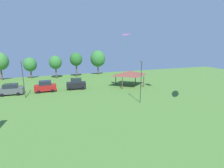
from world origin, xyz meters
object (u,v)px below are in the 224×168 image
at_px(parked_car_third_from_left, 76,84).
at_px(treeline_tree_3, 55,62).
at_px(treeline_tree_1, 0,61).
at_px(light_post_1, 141,80).
at_px(treeline_tree_5, 98,59).
at_px(light_post_0, 23,78).
at_px(parked_car_leftmost, 11,89).
at_px(treeline_tree_4, 76,59).
at_px(kite_flying_2, 123,39).
at_px(park_pavilion, 130,73).
at_px(treeline_tree_2, 30,64).
at_px(parked_car_second_from_left, 45,86).

distance_m(parked_car_third_from_left, treeline_tree_3, 14.77).
distance_m(treeline_tree_1, treeline_tree_3, 14.47).
height_order(parked_car_third_from_left, light_post_1, light_post_1).
bearing_deg(treeline_tree_5, light_post_0, -134.66).
bearing_deg(parked_car_leftmost, light_post_1, -26.95).
distance_m(treeline_tree_1, treeline_tree_4, 20.24).
bearing_deg(treeline_tree_5, kite_flying_2, -92.10).
relative_size(parked_car_leftmost, park_pavilion, 0.66).
distance_m(kite_flying_2, parked_car_third_from_left, 14.14).
height_order(kite_flying_2, light_post_0, kite_flying_2).
distance_m(light_post_1, treeline_tree_3, 29.60).
bearing_deg(treeline_tree_2, park_pavilion, -37.81).
height_order(kite_flying_2, light_post_1, kite_flying_2).
relative_size(parked_car_leftmost, treeline_tree_4, 0.63).
distance_m(parked_car_third_from_left, treeline_tree_1, 24.67).
distance_m(parked_car_leftmost, treeline_tree_2, 17.24).
bearing_deg(light_post_1, parked_car_third_from_left, 125.01).
relative_size(parked_car_leftmost, light_post_0, 0.67).
xyz_separation_m(parked_car_leftmost, light_post_0, (2.85, -3.21, 2.76)).
relative_size(treeline_tree_3, treeline_tree_5, 0.85).
bearing_deg(parked_car_leftmost, treeline_tree_4, 47.25).
xyz_separation_m(kite_flying_2, treeline_tree_1, (-26.49, 22.36, -5.58)).
relative_size(light_post_1, treeline_tree_1, 0.94).
bearing_deg(park_pavilion, light_post_0, -174.25).
bearing_deg(treeline_tree_3, kite_flying_2, -58.10).
relative_size(light_post_0, treeline_tree_5, 0.89).
xyz_separation_m(park_pavilion, treeline_tree_1, (-30.31, 17.68, 2.08)).
relative_size(parked_car_third_from_left, park_pavilion, 0.62).
relative_size(treeline_tree_4, treeline_tree_5, 0.94).
xyz_separation_m(parked_car_second_from_left, treeline_tree_2, (-4.10, 16.74, 2.84)).
height_order(parked_car_second_from_left, treeline_tree_2, treeline_tree_2).
height_order(treeline_tree_2, treeline_tree_5, treeline_tree_5).
bearing_deg(treeline_tree_4, park_pavilion, -56.69).
relative_size(treeline_tree_1, treeline_tree_4, 1.05).
relative_size(parked_car_second_from_left, park_pavilion, 0.62).
bearing_deg(treeline_tree_5, treeline_tree_4, -165.48).
xyz_separation_m(kite_flying_2, treeline_tree_3, (-12.27, 19.71, -6.13)).
relative_size(parked_car_second_from_left, treeline_tree_4, 0.60).
bearing_deg(parked_car_leftmost, parked_car_second_from_left, 4.13).
height_order(treeline_tree_2, treeline_tree_4, treeline_tree_4).
height_order(park_pavilion, treeline_tree_5, treeline_tree_5).
bearing_deg(treeline_tree_2, treeline_tree_1, -179.08).
bearing_deg(treeline_tree_4, parked_car_second_from_left, -120.95).
bearing_deg(treeline_tree_1, treeline_tree_3, -10.57).
height_order(light_post_0, treeline_tree_4, treeline_tree_4).
xyz_separation_m(parked_car_second_from_left, parked_car_third_from_left, (6.39, 0.08, 0.02)).
relative_size(treeline_tree_2, treeline_tree_4, 0.83).
distance_m(light_post_0, treeline_tree_5, 27.60).
height_order(park_pavilion, treeline_tree_2, treeline_tree_2).
relative_size(light_post_0, treeline_tree_3, 1.05).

